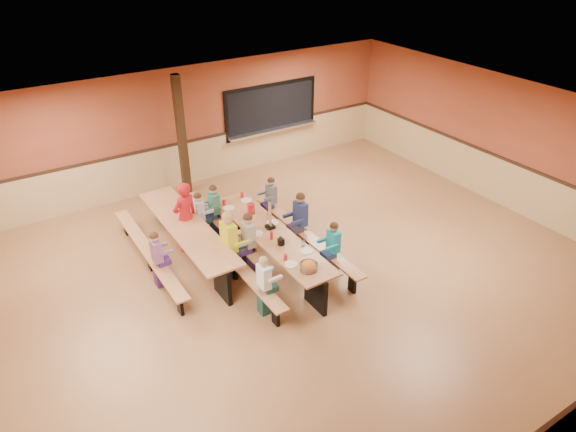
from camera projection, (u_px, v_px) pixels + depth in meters
ground at (289, 282)px, 9.76m from camera, size 12.00×12.00×0.00m
room_envelope at (289, 252)px, 9.42m from camera, size 12.04×10.04×3.02m
kitchen_pass_through at (271, 111)px, 13.84m from camera, size 2.78×0.28×1.38m
structural_post at (182, 138)px, 12.13m from camera, size 0.18×0.18×3.00m
cafeteria_table_main at (270, 242)px, 10.00m from camera, size 1.91×3.70×0.74m
cafeteria_table_second at (187, 235)px, 10.24m from camera, size 1.91×3.70×0.74m
seated_child_white_left at (264, 286)px, 8.73m from camera, size 0.34×0.28×1.15m
seated_adult_yellow at (229, 245)px, 9.62m from camera, size 0.45×0.37×1.38m
seated_child_grey_left at (200, 218)px, 10.68m from camera, size 0.34×0.28×1.16m
seated_child_teal_right at (333, 250)px, 9.68m from camera, size 0.34×0.28×1.15m
seated_child_navy_right at (300, 222)px, 10.47m from camera, size 0.40×0.32×1.27m
seated_child_char_right at (271, 202)px, 11.34m from camera, size 0.33×0.27×1.14m
seated_child_purple_sec at (158, 260)px, 9.41m from camera, size 0.33×0.27×1.14m
seated_child_green_sec at (215, 211)px, 10.93m from camera, size 0.36×0.29×1.19m
seated_child_tan_sec at (249, 243)px, 9.80m from camera, size 0.39×0.32×1.24m
standing_woman at (186, 217)px, 10.35m from camera, size 0.64×0.50×1.54m
punch_pitcher at (251, 209)px, 10.49m from camera, size 0.16×0.16×0.22m
chip_bowl at (309, 266)px, 8.82m from camera, size 0.32×0.32×0.15m
napkin_dispenser at (280, 241)px, 9.51m from camera, size 0.10×0.14×0.13m
condiment_mustard at (278, 240)px, 9.52m from camera, size 0.06×0.06×0.17m
condiment_ketchup at (271, 235)px, 9.65m from camera, size 0.06×0.06×0.17m
table_paddle at (270, 222)px, 9.98m from camera, size 0.16×0.16×0.56m
place_settings at (270, 230)px, 9.86m from camera, size 0.65×3.30×0.11m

